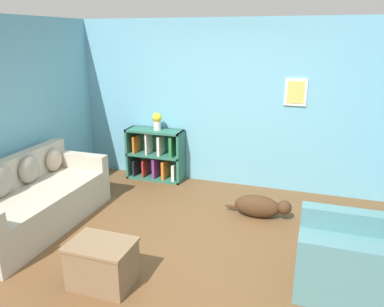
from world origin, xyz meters
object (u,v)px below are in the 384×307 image
Objects in this scene: couch at (32,202)px; vase at (157,120)px; dog at (260,206)px; coffee_table at (102,262)px; recliner_chair at (363,257)px; bookshelf at (157,155)px.

vase is (0.86, 2.03, 0.69)m from couch.
coffee_table is at bearing -122.92° from dog.
coffee_table is 0.68× the size of dog.
coffee_table is 2.28m from dog.
vase is (-0.61, 2.78, 0.78)m from coffee_table.
vase is at bearing 67.09° from couch.
couch is 3.38× the size of coffee_table.
recliner_chair is at bearing -0.33° from couch.
dog is at bearing 57.08° from coffee_table.
recliner_chair is 1.65m from dog.
vase is at bearing 145.50° from recliner_chair.
couch reaches higher than coffee_table.
couch is at bearing 152.89° from coffee_table.
dog is (1.89, -0.89, -0.26)m from bookshelf.
vase is (-2.99, 2.05, 0.68)m from recliner_chair.
recliner_chair reaches higher than couch.
recliner_chair reaches higher than coffee_table.
coffee_table is (-2.38, -0.73, -0.10)m from recliner_chair.
bookshelf is 3.30× the size of vase.
bookshelf is at bearing 154.78° from dog.
vase is (0.04, -0.02, 0.61)m from bookshelf.
coffee_table is 2.95m from vase.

